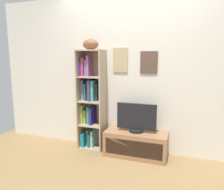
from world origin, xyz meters
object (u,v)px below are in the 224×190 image
at_px(bookshelf, 90,102).
at_px(football, 91,44).
at_px(television, 136,118).
at_px(tv_stand, 136,144).

xyz_separation_m(bookshelf, football, (0.03, -0.03, 0.92)).
bearing_deg(bookshelf, television, -6.41).
distance_m(bookshelf, television, 0.82).
height_order(football, television, football).
relative_size(bookshelf, tv_stand, 1.72).
distance_m(football, tv_stand, 1.69).
xyz_separation_m(tv_stand, television, (0.00, 0.00, 0.40)).
distance_m(football, television, 1.34).
height_order(tv_stand, television, television).
relative_size(football, tv_stand, 0.27).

